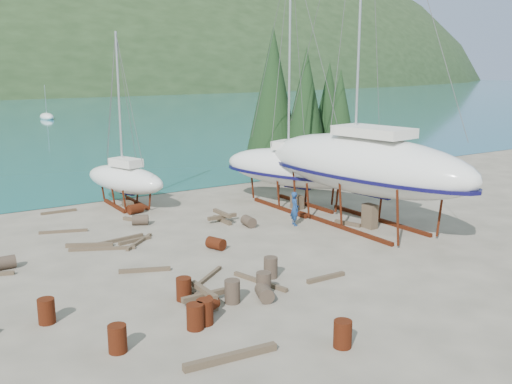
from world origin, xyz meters
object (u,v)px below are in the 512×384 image
worker (295,209)px  large_sailboat_near (363,164)px  small_sailboat_shore (125,179)px  large_sailboat_far (293,167)px

worker → large_sailboat_near: bearing=-107.1°
large_sailboat_near → small_sailboat_shore: bearing=121.2°
large_sailboat_near → small_sailboat_shore: 14.85m
small_sailboat_shore → worker: small_sailboat_shore is taller
large_sailboat_near → large_sailboat_far: (-0.69, 5.43, -0.92)m
large_sailboat_near → worker: (-3.08, 2.02, -2.51)m
large_sailboat_far → worker: large_sailboat_far is taller
small_sailboat_shore → worker: 11.32m
small_sailboat_shore → worker: (6.24, -9.41, -0.82)m
large_sailboat_far → small_sailboat_shore: (-8.64, 5.99, -0.78)m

